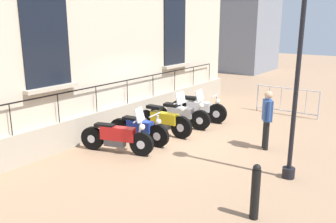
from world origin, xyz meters
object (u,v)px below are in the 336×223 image
object	(u,v)px
lamppost	(300,52)
bollard	(255,192)
motorcycle_silver	(180,115)
crowd_barrier	(287,100)
motorcycle_yellow	(164,121)
pedestrian_standing	(267,117)
motorcycle_blue	(139,130)
motorcycle_white	(198,109)
motorcycle_red	(117,137)

from	to	relation	value
lamppost	bollard	world-z (taller)	lamppost
motorcycle_silver	crowd_barrier	world-z (taller)	motorcycle_silver
motorcycle_yellow	crowd_barrier	distance (m)	5.21
motorcycle_silver	lamppost	distance (m)	5.15
lamppost	pedestrian_standing	size ratio (longest dim) A/B	2.82
motorcycle_blue	pedestrian_standing	distance (m)	3.62
lamppost	motorcycle_yellow	bearing A→B (deg)	168.55
lamppost	crowd_barrier	size ratio (longest dim) A/B	1.97
crowd_barrier	motorcycle_yellow	bearing A→B (deg)	-116.63
motorcycle_white	crowd_barrier	xyz separation A→B (m)	(2.27, 2.70, 0.14)
motorcycle_silver	lamppost	xyz separation A→B (m)	(4.19, -1.78, 2.42)
motorcycle_silver	bollard	xyz separation A→B (m)	(4.22, -3.87, 0.10)
motorcycle_red	pedestrian_standing	size ratio (longest dim) A/B	1.26
motorcycle_silver	motorcycle_white	xyz separation A→B (m)	(0.08, 1.02, -0.00)
motorcycle_yellow	crowd_barrier	size ratio (longest dim) A/B	0.86
motorcycle_yellow	lamppost	size ratio (longest dim) A/B	0.44
motorcycle_silver	motorcycle_white	world-z (taller)	motorcycle_silver
motorcycle_yellow	motorcycle_silver	world-z (taller)	motorcycle_yellow
crowd_barrier	motorcycle_blue	bearing A→B (deg)	-113.12
motorcycle_white	lamppost	world-z (taller)	lamppost
bollard	pedestrian_standing	size ratio (longest dim) A/B	0.64
motorcycle_red	motorcycle_silver	xyz separation A→B (m)	(0.08, 2.91, -0.00)
motorcycle_silver	motorcycle_blue	bearing A→B (deg)	-92.55
motorcycle_red	motorcycle_yellow	xyz separation A→B (m)	(0.10, 1.97, 0.02)
motorcycle_blue	crowd_barrier	world-z (taller)	crowd_barrier
motorcycle_white	bollard	world-z (taller)	bollard
motorcycle_blue	bollard	size ratio (longest dim) A/B	1.87
motorcycle_blue	bollard	world-z (taller)	bollard
lamppost	motorcycle_blue	bearing A→B (deg)	-177.06
bollard	motorcycle_blue	bearing A→B (deg)	156.58
motorcycle_red	bollard	bearing A→B (deg)	-12.61
motorcycle_yellow	pedestrian_standing	xyz separation A→B (m)	(3.04, 0.65, 0.48)
motorcycle_red	bollard	size ratio (longest dim) A/B	1.96
motorcycle_silver	lamppost	bearing A→B (deg)	-23.08
motorcycle_yellow	crowd_barrier	xyz separation A→B (m)	(2.33, 4.66, 0.11)
lamppost	pedestrian_standing	world-z (taller)	lamppost
pedestrian_standing	motorcycle_white	bearing A→B (deg)	156.38
motorcycle_blue	motorcycle_yellow	distance (m)	1.07
motorcycle_red	motorcycle_white	world-z (taller)	motorcycle_red
crowd_barrier	pedestrian_standing	size ratio (longest dim) A/B	1.44
crowd_barrier	motorcycle_red	bearing A→B (deg)	-110.20
crowd_barrier	pedestrian_standing	xyz separation A→B (m)	(0.71, -4.00, 0.36)
motorcycle_yellow	motorcycle_silver	xyz separation A→B (m)	(-0.02, 0.94, -0.02)
motorcycle_blue	motorcycle_yellow	bearing A→B (deg)	84.21
motorcycle_yellow	pedestrian_standing	world-z (taller)	pedestrian_standing
motorcycle_red	motorcycle_white	bearing A→B (deg)	87.59
motorcycle_blue	pedestrian_standing	bearing A→B (deg)	28.60
pedestrian_standing	motorcycle_red	bearing A→B (deg)	-140.17
motorcycle_white	bollard	xyz separation A→B (m)	(4.14, -4.89, 0.11)
motorcycle_blue	motorcycle_white	size ratio (longest dim) A/B	0.94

